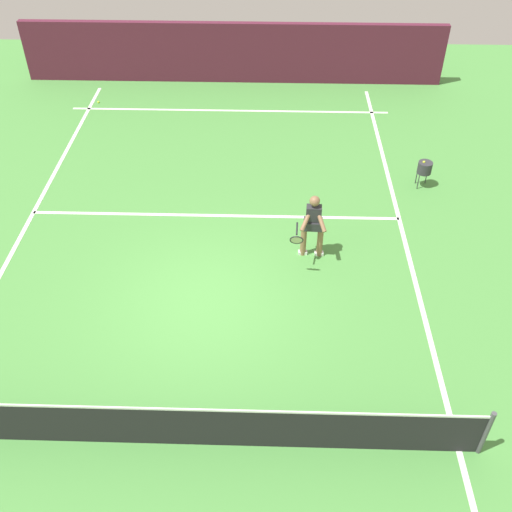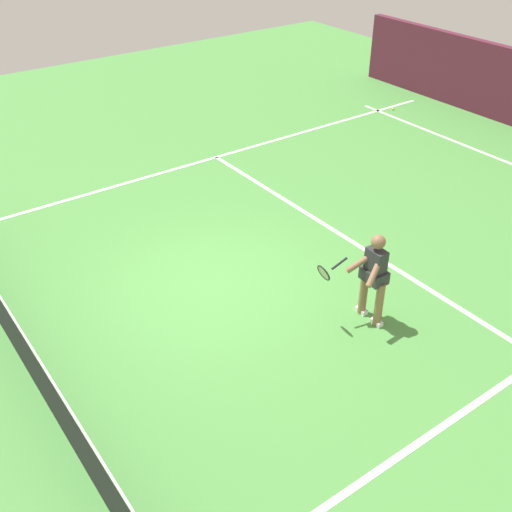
# 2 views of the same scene
# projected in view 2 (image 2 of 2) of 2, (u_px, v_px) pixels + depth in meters

# --- Properties ---
(ground_plane) EXTENTS (28.39, 28.39, 0.00)m
(ground_plane) POSITION_uv_depth(u_px,v_px,m) (213.00, 284.00, 10.68)
(ground_plane) COLOR #4C9342
(baseline_marking) EXTENTS (9.84, 0.10, 0.01)m
(baseline_marking) POSITION_uv_depth(u_px,v_px,m) (510.00, 163.00, 14.79)
(baseline_marking) COLOR white
(baseline_marking) RESTS_ON ground
(service_line_marking) EXTENTS (8.84, 0.10, 0.01)m
(service_line_marking) POSITION_uv_depth(u_px,v_px,m) (338.00, 233.00, 12.09)
(service_line_marking) COLOR white
(service_line_marking) RESTS_ON ground
(sideline_left_marking) EXTENTS (0.10, 19.83, 0.01)m
(sideline_left_marking) POSITION_uv_depth(u_px,v_px,m) (404.00, 453.00, 7.68)
(sideline_left_marking) COLOR white
(sideline_left_marking) RESTS_ON ground
(sideline_right_marking) EXTENTS (0.10, 19.83, 0.01)m
(sideline_right_marking) POSITION_uv_depth(u_px,v_px,m) (106.00, 189.00, 13.67)
(sideline_right_marking) COLOR white
(sideline_right_marking) RESTS_ON ground
(court_net) EXTENTS (9.52, 0.08, 1.03)m
(court_net) POSITION_uv_depth(u_px,v_px,m) (16.00, 336.00, 8.80)
(court_net) COLOR #4C4C51
(court_net) RESTS_ON ground
(tennis_player) EXTENTS (0.80, 0.92, 1.55)m
(tennis_player) POSITION_uv_depth(u_px,v_px,m) (372.00, 275.00, 9.42)
(tennis_player) COLOR #8C6647
(tennis_player) RESTS_ON ground
(tennis_ball_near) EXTENTS (0.07, 0.07, 0.07)m
(tennis_ball_near) POSITION_uv_depth(u_px,v_px,m) (393.00, 109.00, 17.82)
(tennis_ball_near) COLOR #D1E533
(tennis_ball_near) RESTS_ON ground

